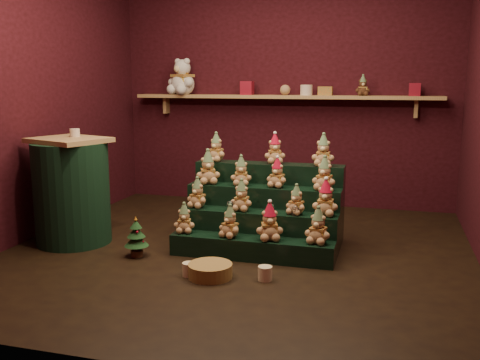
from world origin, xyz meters
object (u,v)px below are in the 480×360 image
(mug_right, at_px, (265,273))
(brown_bear, at_px, (363,86))
(wicker_basket, at_px, (210,270))
(mug_left, at_px, (189,269))
(riser_tier_front, at_px, (251,248))
(mini_christmas_tree, at_px, (136,237))
(snow_globe_b, at_px, (270,208))
(snow_globe_c, at_px, (295,210))
(white_bear, at_px, (182,72))
(side_table, at_px, (72,191))
(snow_globe_a, at_px, (231,206))

(mug_right, relative_size, brown_bear, 0.48)
(wicker_basket, bearing_deg, mug_left, -174.18)
(riser_tier_front, height_order, brown_bear, brown_bear)
(mini_christmas_tree, height_order, wicker_basket, mini_christmas_tree)
(snow_globe_b, bearing_deg, wicker_basket, -115.33)
(mini_christmas_tree, bearing_deg, snow_globe_c, 15.68)
(mug_left, bearing_deg, white_bear, 112.37)
(mini_christmas_tree, height_order, mug_right, mini_christmas_tree)
(riser_tier_front, bearing_deg, snow_globe_c, 25.15)
(side_table, xyz_separation_m, white_bear, (0.31, 1.99, 1.11))
(mini_christmas_tree, bearing_deg, snow_globe_b, 18.63)
(side_table, distance_m, mug_left, 1.51)
(riser_tier_front, distance_m, mug_left, 0.64)
(side_table, bearing_deg, white_bear, 99.95)
(snow_globe_b, bearing_deg, brown_bear, 71.00)
(riser_tier_front, height_order, wicker_basket, riser_tier_front)
(wicker_basket, bearing_deg, brown_bear, 69.26)
(white_bear, bearing_deg, snow_globe_a, -34.91)
(riser_tier_front, xyz_separation_m, wicker_basket, (-0.19, -0.51, -0.04))
(snow_globe_c, bearing_deg, riser_tier_front, -154.85)
(snow_globe_c, bearing_deg, mini_christmas_tree, -164.32)
(riser_tier_front, height_order, mug_right, riser_tier_front)
(mini_christmas_tree, distance_m, white_bear, 2.66)
(side_table, relative_size, mini_christmas_tree, 2.77)
(mini_christmas_tree, bearing_deg, mug_left, -27.82)
(white_bear, bearing_deg, mug_left, -44.93)
(brown_bear, bearing_deg, wicker_basket, -121.81)
(white_bear, bearing_deg, snow_globe_b, -27.71)
(snow_globe_b, relative_size, mug_left, 0.90)
(riser_tier_front, relative_size, mini_christmas_tree, 3.97)
(snow_globe_a, xyz_separation_m, white_bear, (-1.17, 1.84, 1.18))
(snow_globe_b, bearing_deg, snow_globe_c, 0.00)
(mug_left, distance_m, white_bear, 3.13)
(mug_left, bearing_deg, snow_globe_c, 44.30)
(snow_globe_c, xyz_separation_m, side_table, (-2.05, -0.15, 0.08))
(snow_globe_c, bearing_deg, mug_right, -100.70)
(snow_globe_c, distance_m, mini_christmas_tree, 1.37)
(mini_christmas_tree, xyz_separation_m, white_bear, (-0.44, 2.20, 1.42))
(mug_left, height_order, wicker_basket, wicker_basket)
(white_bear, bearing_deg, wicker_basket, -41.62)
(mini_christmas_tree, bearing_deg, riser_tier_front, 12.07)
(snow_globe_c, xyz_separation_m, mini_christmas_tree, (-1.30, -0.37, -0.23))
(mini_christmas_tree, xyz_separation_m, mug_right, (1.19, -0.25, -0.12))
(white_bear, bearing_deg, snow_globe_c, -23.90)
(wicker_basket, bearing_deg, snow_globe_b, 64.67)
(white_bear, bearing_deg, riser_tier_front, -32.33)
(snow_globe_a, relative_size, snow_globe_b, 0.99)
(riser_tier_front, bearing_deg, brown_bear, 69.29)
(mug_left, relative_size, white_bear, 0.19)
(riser_tier_front, bearing_deg, side_table, 179.64)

